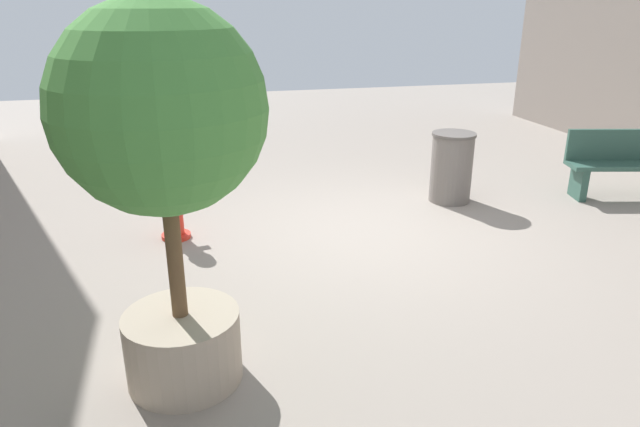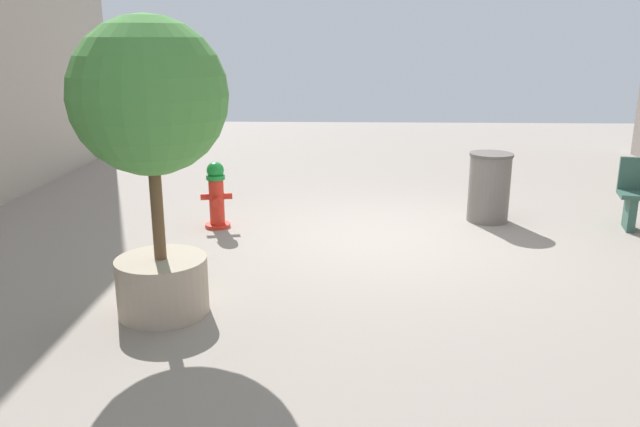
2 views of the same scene
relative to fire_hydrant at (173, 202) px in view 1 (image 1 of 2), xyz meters
name	(u,v)px [view 1 (image 1 of 2)]	position (x,y,z in m)	size (l,w,h in m)	color
ground_plane	(370,231)	(-2.29, 0.36, -0.45)	(23.40, 23.40, 0.00)	gray
fire_hydrant	(173,202)	(0.00, 0.00, 0.00)	(0.43, 0.41, 0.90)	red
bench_near	(626,163)	(-6.21, -0.02, 0.04)	(1.70, 0.82, 0.95)	#33594C
planter_tree	(164,144)	(-0.03, 2.76, 1.32)	(1.36, 1.36, 2.68)	tan
trash_bin	(451,167)	(-3.74, -0.46, 0.03)	(0.59, 0.59, 0.96)	slate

